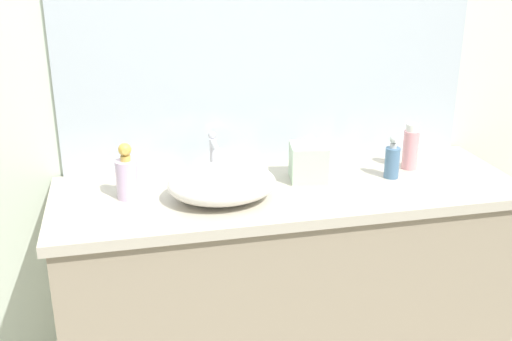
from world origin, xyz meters
TOP-DOWN VIEW (x-y plane):
  - bathroom_wall_rear at (0.00, 0.73)m, footprint 6.00×0.06m
  - vanity_counter at (0.12, 0.40)m, footprint 1.67×0.57m
  - wall_mirror_panel at (0.12, 0.69)m, footprint 1.59×0.01m
  - sink_basin at (-0.13, 0.35)m, footprint 0.37×0.30m
  - faucet at (-0.13, 0.52)m, footprint 0.03×0.13m
  - soap_dispenser at (-0.44, 0.43)m, footprint 0.08×0.08m
  - lotion_bottle at (0.51, 0.41)m, footprint 0.05×0.05m
  - perfume_bottle at (0.62, 0.48)m, footprint 0.06×0.06m
  - tissue_box at (0.21, 0.46)m, footprint 0.15×0.15m

SIDE VIEW (x-z plane):
  - vanity_counter at x=0.12m, z-range 0.00..0.91m
  - sink_basin at x=-0.13m, z-range 0.90..1.02m
  - lotion_bottle at x=0.51m, z-range 0.89..1.05m
  - tissue_box at x=0.21m, z-range 0.89..1.07m
  - soap_dispenser at x=-0.44m, z-range 0.89..1.08m
  - perfume_bottle at x=0.62m, z-range 0.90..1.08m
  - faucet at x=-0.13m, z-range 0.92..1.11m
  - bathroom_wall_rear at x=0.00m, z-range 0.00..2.60m
  - wall_mirror_panel at x=0.12m, z-range 0.90..1.83m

